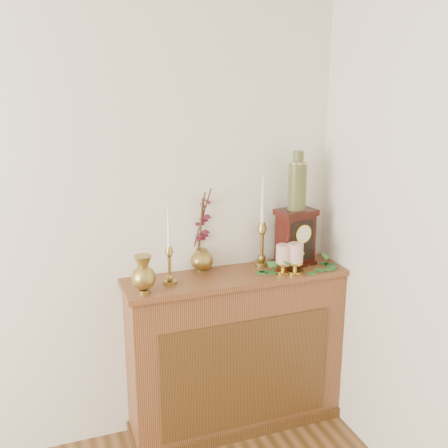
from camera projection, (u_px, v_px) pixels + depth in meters
name	position (u px, v px, depth m)	size (l,w,h in m)	color
console_shelf	(237.00, 356.00, 2.95)	(1.24, 0.34, 0.93)	brown
candlestick_left	(169.00, 259.00, 2.65)	(0.07, 0.07, 0.41)	#AD9545
candlestick_center	(262.00, 237.00, 2.92)	(0.08, 0.08, 0.51)	#AD9545
bud_vase	(143.00, 275.00, 2.54)	(0.12, 0.12, 0.19)	#AD9545
ginger_jar	(202.00, 232.00, 2.85)	(0.19, 0.20, 0.47)	#AD9545
pillar_candle_left	(283.00, 257.00, 2.81)	(0.09, 0.09, 0.17)	gold
pillar_candle_right	(295.00, 257.00, 2.81)	(0.09, 0.09, 0.18)	gold
ivy_garland	(289.00, 271.00, 2.84)	(0.42, 0.22, 0.08)	#276728
mantel_clock	(296.00, 238.00, 2.94)	(0.23, 0.18, 0.32)	#350E0A
ceramic_vase	(297.00, 184.00, 2.86)	(0.10, 0.10, 0.32)	#183022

